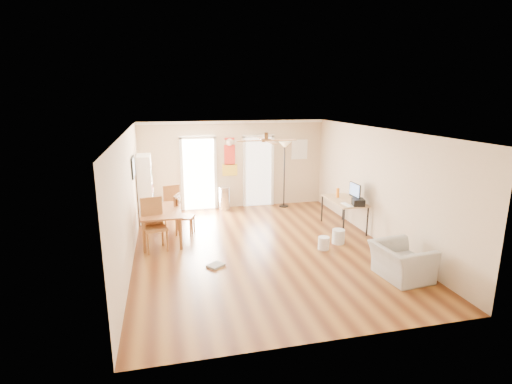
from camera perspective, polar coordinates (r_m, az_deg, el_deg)
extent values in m
plane|color=brown|center=(8.81, 0.90, -8.20)|extent=(7.00, 7.00, 0.00)
cube|color=red|center=(11.68, -3.85, 5.15)|extent=(0.46, 0.03, 1.10)
cube|color=white|center=(12.19, 6.34, 6.17)|extent=(0.50, 0.04, 0.60)
cube|color=black|center=(9.48, -17.44, 3.45)|extent=(0.04, 0.66, 0.48)
cylinder|color=silver|center=(11.63, -4.60, -0.95)|extent=(0.41, 0.41, 0.70)
cube|color=white|center=(9.67, 13.08, -1.83)|extent=(0.15, 0.40, 0.01)
cube|color=black|center=(9.69, 14.64, -1.44)|extent=(0.34, 0.37, 0.16)
cylinder|color=orange|center=(10.33, 11.80, -0.10)|extent=(0.08, 0.08, 0.24)
cylinder|color=silver|center=(8.84, 9.81, -7.33)|extent=(0.28, 0.28, 0.29)
cylinder|color=silver|center=(9.24, 11.89, -6.34)|extent=(0.36, 0.36, 0.33)
cube|color=gray|center=(7.96, -5.89, -10.57)|extent=(0.40, 0.38, 0.04)
imported|color=#A6A6A1|center=(7.83, 20.36, -9.46)|extent=(0.95, 1.07, 0.64)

